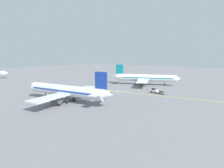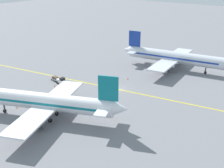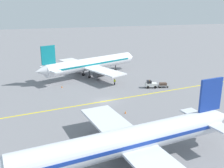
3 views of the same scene
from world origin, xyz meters
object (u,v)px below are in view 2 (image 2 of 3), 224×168
(traffic_cone_near_nose, at_px, (110,114))
(traffic_cone_by_wingtip, at_px, (17,107))
(airplane_at_gate, at_px, (174,57))
(traffic_cone_far_edge, at_px, (128,79))
(ground_crew_worker, at_px, (69,94))
(airplane_adjacent_stand, at_px, (46,102))
(baggage_cart_trailing, at_px, (55,78))
(baggage_tug_white, at_px, (61,81))
(traffic_cone_mid_apron, at_px, (55,86))

(traffic_cone_near_nose, height_order, traffic_cone_by_wingtip, same)
(airplane_at_gate, xyz_separation_m, traffic_cone_far_edge, (16.76, -5.81, -3.43))
(ground_crew_worker, xyz_separation_m, traffic_cone_by_wingtip, (11.71, -5.06, -0.63))
(airplane_at_gate, bearing_deg, ground_crew_worker, -15.64)
(airplane_adjacent_stand, bearing_deg, baggage_cart_trailing, -138.08)
(baggage_tug_white, relative_size, traffic_cone_near_nose, 5.94)
(baggage_cart_trailing, distance_m, traffic_cone_near_nose, 26.60)
(baggage_tug_white, relative_size, baggage_cart_trailing, 1.14)
(traffic_cone_near_nose, xyz_separation_m, traffic_cone_far_edge, (-21.14, -9.72, 0.00))
(traffic_cone_mid_apron, bearing_deg, ground_crew_worker, 71.04)
(traffic_cone_mid_apron, xyz_separation_m, traffic_cone_far_edge, (-16.49, 12.35, 0.00))
(baggage_cart_trailing, height_order, ground_crew_worker, ground_crew_worker)
(baggage_tug_white, xyz_separation_m, traffic_cone_far_edge, (-13.86, 12.43, -0.63))
(baggage_tug_white, height_order, traffic_cone_by_wingtip, baggage_tug_white)
(traffic_cone_by_wingtip, bearing_deg, traffic_cone_far_edge, 163.23)
(airplane_at_gate, relative_size, baggage_cart_trailing, 12.45)
(baggage_tug_white, xyz_separation_m, traffic_cone_near_nose, (7.27, 22.14, -0.63))
(ground_crew_worker, xyz_separation_m, traffic_cone_far_edge, (-19.26, 4.27, -0.63))
(traffic_cone_near_nose, height_order, traffic_cone_far_edge, same)
(baggage_tug_white, xyz_separation_m, baggage_cart_trailing, (-0.76, -3.21, -0.14))
(airplane_at_gate, distance_m, baggage_tug_white, 35.75)
(baggage_cart_trailing, bearing_deg, airplane_at_gate, 144.31)
(ground_crew_worker, xyz_separation_m, traffic_cone_mid_apron, (-2.78, -8.08, -0.63))
(airplane_adjacent_stand, xyz_separation_m, ground_crew_worker, (-10.98, -4.03, -2.80))
(airplane_at_gate, relative_size, traffic_cone_by_wingtip, 64.59)
(traffic_cone_by_wingtip, bearing_deg, ground_crew_worker, 156.63)
(airplane_at_gate, bearing_deg, traffic_cone_near_nose, 5.88)
(baggage_cart_trailing, xyz_separation_m, traffic_cone_near_nose, (8.04, 25.35, -0.49))
(airplane_adjacent_stand, distance_m, traffic_cone_near_nose, 13.92)
(traffic_cone_by_wingtip, relative_size, traffic_cone_far_edge, 1.00)
(traffic_cone_near_nose, height_order, traffic_cone_mid_apron, same)
(traffic_cone_near_nose, relative_size, traffic_cone_far_edge, 1.00)
(airplane_at_gate, distance_m, ground_crew_worker, 37.51)
(airplane_adjacent_stand, height_order, ground_crew_worker, airplane_adjacent_stand)
(traffic_cone_near_nose, bearing_deg, ground_crew_worker, -97.63)
(airplane_adjacent_stand, relative_size, ground_crew_worker, 20.28)
(ground_crew_worker, relative_size, traffic_cone_mid_apron, 3.05)
(airplane_at_gate, bearing_deg, traffic_cone_mid_apron, -28.65)
(ground_crew_worker, bearing_deg, traffic_cone_by_wingtip, -23.37)
(baggage_cart_trailing, distance_m, traffic_cone_mid_apron, 4.74)
(baggage_cart_trailing, relative_size, traffic_cone_near_nose, 5.19)
(traffic_cone_far_edge, bearing_deg, airplane_at_gate, 160.87)
(airplane_at_gate, height_order, traffic_cone_by_wingtip, airplane_at_gate)
(baggage_cart_trailing, bearing_deg, ground_crew_worker, 61.52)
(airplane_adjacent_stand, distance_m, baggage_cart_trailing, 23.23)
(baggage_tug_white, distance_m, traffic_cone_by_wingtip, 17.40)
(traffic_cone_by_wingtip, bearing_deg, baggage_cart_trailing, -160.58)
(airplane_adjacent_stand, bearing_deg, traffic_cone_near_nose, 132.46)
(traffic_cone_near_nose, relative_size, traffic_cone_mid_apron, 1.00)
(traffic_cone_mid_apron, relative_size, traffic_cone_by_wingtip, 1.00)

